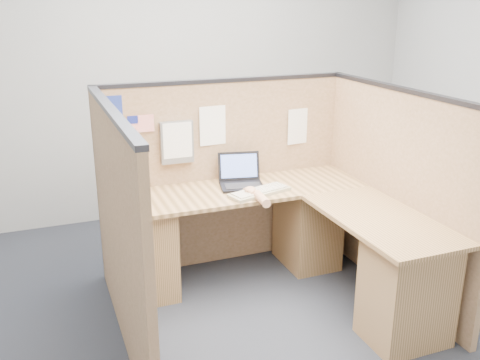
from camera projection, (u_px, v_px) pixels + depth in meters
name	position (u px, v px, depth m)	size (l,w,h in m)	color
floor	(275.00, 318.00, 3.72)	(5.00, 5.00, 0.00)	black
wall_back	(182.00, 76.00, 5.27)	(5.00, 5.00, 0.00)	#A8AAAD
cubicle_partitions	(252.00, 195.00, 3.85)	(2.06, 1.83, 1.53)	brown
l_desk	(282.00, 246.00, 3.91)	(1.95, 1.75, 0.73)	brown
laptop	(239.00, 178.00, 4.16)	(0.37, 0.38, 0.24)	black
keyboard	(260.00, 192.00, 3.98)	(0.51, 0.29, 0.03)	gray
mouse	(251.00, 193.00, 3.95)	(0.10, 0.06, 0.04)	silver
hand_forearm	(258.00, 196.00, 3.84)	(0.10, 0.34, 0.07)	tan
blue_poster	(111.00, 111.00, 3.85)	(0.16, 0.00, 0.22)	navy
american_flag	(138.00, 125.00, 3.94)	(0.20, 0.01, 0.34)	olive
file_holder	(177.00, 142.00, 4.07)	(0.25, 0.05, 0.32)	slate
paper_left	(214.00, 126.00, 4.17)	(0.24, 0.00, 0.31)	white
paper_right	(300.00, 126.00, 4.45)	(0.23, 0.00, 0.30)	white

